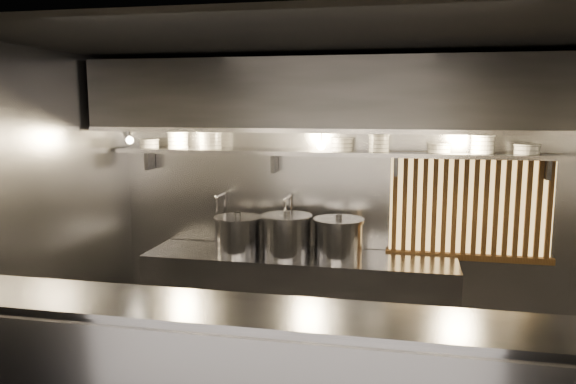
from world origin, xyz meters
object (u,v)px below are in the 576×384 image
at_px(heat_lamp, 128,134).
at_px(stock_pot_right, 287,235).
at_px(stock_pot_left, 238,234).
at_px(pendant_bulb, 321,145).
at_px(stock_pot_mid, 339,238).

height_order(heat_lamp, stock_pot_right, heat_lamp).
xyz_separation_m(stock_pot_left, stock_pot_right, (0.49, -0.02, 0.02)).
distance_m(pendant_bulb, stock_pot_left, 1.20).
relative_size(heat_lamp, stock_pot_left, 0.55).
height_order(pendant_bulb, stock_pot_left, pendant_bulb).
bearing_deg(stock_pot_mid, pendant_bulb, 159.02).
relative_size(pendant_bulb, stock_pot_mid, 0.33).
xyz_separation_m(heat_lamp, stock_pot_mid, (1.98, 0.28, -0.98)).
bearing_deg(stock_pot_right, heat_lamp, -170.55).
height_order(pendant_bulb, stock_pot_mid, pendant_bulb).
height_order(stock_pot_mid, stock_pot_right, stock_pot_right).
bearing_deg(stock_pot_right, pendant_bulb, 18.17).
bearing_deg(heat_lamp, stock_pot_left, 14.99).
height_order(heat_lamp, pendant_bulb, heat_lamp).
relative_size(stock_pot_left, stock_pot_mid, 1.12).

